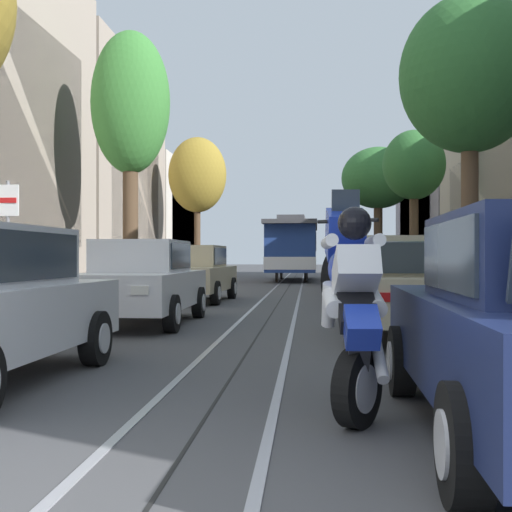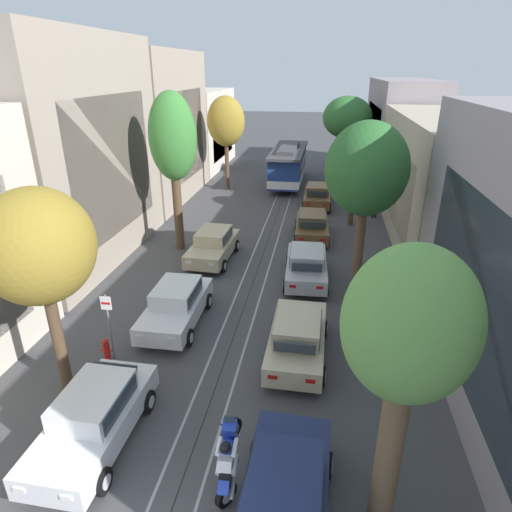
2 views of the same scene
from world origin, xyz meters
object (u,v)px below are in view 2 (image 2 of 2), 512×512
(parked_car_white_second_left, at_px, (176,305))
(parked_car_beige_mid_left, at_px, (213,245))
(parked_car_beige_second_right, at_px, (297,337))
(motorcycle_with_rider, at_px, (228,458))
(pedestrian_on_left_pavement, at_px, (360,199))
(street_tree_kerb_right_near, at_px, (408,335))
(parked_car_brown_fifth_right, at_px, (317,195))
(street_tree_kerb_right_second, at_px, (367,170))
(parked_car_brown_fourth_right, at_px, (312,225))
(parked_car_navy_near_right, at_px, (285,496))
(parked_car_silver_mid_right, at_px, (306,265))
(cable_car_trolley, at_px, (288,166))
(street_tree_kerb_right_mid, at_px, (357,150))
(pedestrian_on_right_pavement, at_px, (375,205))
(street_tree_kerb_left_near, at_px, (38,248))
(street_tree_kerb_left_second, at_px, (173,140))
(street_tree_kerb_right_fourth, at_px, (347,118))
(street_sign_post, at_px, (109,319))
(street_tree_kerb_left_mid, at_px, (226,122))
(parked_car_white_near_left, at_px, (94,417))
(fire_hydrant, at_px, (106,350))

(parked_car_white_second_left, xyz_separation_m, parked_car_beige_mid_left, (-0.08, 6.14, 0.00))
(parked_car_beige_second_right, height_order, motorcycle_with_rider, motorcycle_with_rider)
(motorcycle_with_rider, bearing_deg, pedestrian_on_left_pavement, 78.99)
(parked_car_beige_mid_left, height_order, motorcycle_with_rider, motorcycle_with_rider)
(street_tree_kerb_right_near, bearing_deg, parked_car_beige_second_right, 110.87)
(parked_car_brown_fifth_right, distance_m, street_tree_kerb_right_second, 13.99)
(motorcycle_with_rider, bearing_deg, parked_car_brown_fourth_right, 85.64)
(parked_car_navy_near_right, xyz_separation_m, parked_car_brown_fifth_right, (0.07, 23.84, 0.00))
(parked_car_silver_mid_right, height_order, cable_car_trolley, cable_car_trolley)
(street_tree_kerb_right_second, bearing_deg, parked_car_silver_mid_right, 153.46)
(street_tree_kerb_right_second, height_order, motorcycle_with_rider, street_tree_kerb_right_second)
(street_tree_kerb_right_mid, distance_m, pedestrian_on_right_pavement, 4.45)
(street_tree_kerb_left_near, distance_m, street_tree_kerb_left_second, 11.47)
(street_tree_kerb_left_near, distance_m, street_tree_kerb_right_fourth, 28.58)
(street_sign_post, bearing_deg, street_tree_kerb_left_near, -114.68)
(street_tree_kerb_right_mid, height_order, street_sign_post, street_tree_kerb_right_mid)
(parked_car_beige_mid_left, xyz_separation_m, parked_car_brown_fourth_right, (4.85, 3.81, 0.00))
(parked_car_navy_near_right, relative_size, street_tree_kerb_left_mid, 0.61)
(parked_car_navy_near_right, relative_size, parked_car_brown_fifth_right, 1.01)
(parked_car_navy_near_right, xyz_separation_m, cable_car_trolley, (-2.51, 29.43, 0.86))
(street_tree_kerb_right_near, xyz_separation_m, street_tree_kerb_right_mid, (0.24, 19.86, -0.20))
(parked_car_navy_near_right, xyz_separation_m, street_tree_kerb_right_mid, (2.26, 20.16, 3.84))
(parked_car_brown_fifth_right, xyz_separation_m, street_tree_kerb_right_near, (1.95, -23.54, 4.03))
(street_tree_kerb_left_second, bearing_deg, pedestrian_on_right_pavement, 33.18)
(street_tree_kerb_left_second, height_order, street_tree_kerb_right_second, street_tree_kerb_left_second)
(parked_car_white_second_left, distance_m, pedestrian_on_left_pavement, 17.43)
(parked_car_navy_near_right, bearing_deg, parked_car_white_second_left, 123.14)
(street_tree_kerb_left_second, bearing_deg, motorcycle_with_rider, -67.91)
(parked_car_navy_near_right, bearing_deg, street_sign_post, 141.68)
(street_tree_kerb_right_second, distance_m, pedestrian_on_right_pavement, 12.17)
(street_tree_kerb_right_second, xyz_separation_m, cable_car_trolley, (-4.55, 18.64, -3.79))
(parked_car_silver_mid_right, bearing_deg, street_tree_kerb_right_mid, 74.01)
(parked_car_white_near_left, height_order, street_tree_kerb_left_near, street_tree_kerb_left_near)
(street_tree_kerb_right_mid, bearing_deg, street_tree_kerb_right_second, -91.34)
(street_tree_kerb_right_near, xyz_separation_m, street_tree_kerb_right_fourth, (0.00, 30.13, 0.57))
(parked_car_white_second_left, bearing_deg, parked_car_silver_mid_right, 43.20)
(street_tree_kerb_right_fourth, distance_m, pedestrian_on_left_pavement, 8.75)
(parked_car_white_near_left, height_order, pedestrian_on_right_pavement, parked_car_white_near_left)
(parked_car_silver_mid_right, bearing_deg, street_tree_kerb_left_mid, 114.54)
(parked_car_white_second_left, distance_m, parked_car_brown_fifth_right, 17.14)
(street_tree_kerb_left_second, bearing_deg, fire_hydrant, -86.25)
(parked_car_silver_mid_right, height_order, street_tree_kerb_right_near, street_tree_kerb_right_near)
(parked_car_navy_near_right, relative_size, street_tree_kerb_right_mid, 0.73)
(motorcycle_with_rider, distance_m, pedestrian_on_right_pavement, 21.92)
(parked_car_brown_fourth_right, distance_m, pedestrian_on_left_pavement, 6.40)
(parked_car_silver_mid_right, distance_m, pedestrian_on_right_pavement, 10.81)
(street_sign_post, bearing_deg, fire_hydrant, -131.86)
(street_tree_kerb_right_near, bearing_deg, parked_car_brown_fourth_right, 97.00)
(parked_car_brown_fifth_right, bearing_deg, street_tree_kerb_left_mid, 153.99)
(street_tree_kerb_left_mid, distance_m, street_tree_kerb_right_fourth, 9.71)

